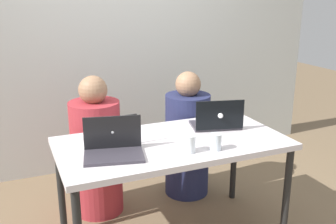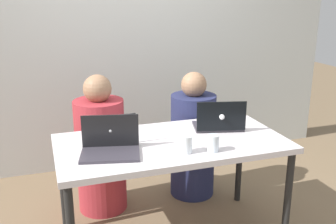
{
  "view_description": "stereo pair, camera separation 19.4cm",
  "coord_description": "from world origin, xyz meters",
  "px_view_note": "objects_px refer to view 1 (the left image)",
  "views": [
    {
      "loc": [
        -0.99,
        -2.27,
        1.72
      ],
      "look_at": [
        0.0,
        0.08,
        0.94
      ],
      "focal_mm": 42.0,
      "sensor_mm": 36.0,
      "label": 1
    },
    {
      "loc": [
        -0.81,
        -2.34,
        1.72
      ],
      "look_at": [
        0.0,
        0.08,
        0.94
      ],
      "focal_mm": 42.0,
      "sensor_mm": 36.0,
      "label": 2
    }
  ],
  "objects_px": {
    "person_on_right": "(187,141)",
    "water_glass_right": "(216,143)",
    "person_on_left": "(97,153)",
    "water_glass_center": "(189,145)",
    "laptop_back_right": "(217,122)",
    "laptop_front_left": "(113,148)",
    "laptop_back_left": "(111,137)"
  },
  "relations": [
    {
      "from": "person_on_right",
      "to": "water_glass_right",
      "type": "bearing_deg",
      "value": 80.98
    },
    {
      "from": "person_on_left",
      "to": "water_glass_center",
      "type": "relative_size",
      "value": 10.06
    },
    {
      "from": "laptop_back_right",
      "to": "water_glass_right",
      "type": "height_order",
      "value": "laptop_back_right"
    },
    {
      "from": "laptop_front_left",
      "to": "water_glass_right",
      "type": "xyz_separation_m",
      "value": [
        0.62,
        -0.17,
        -0.0
      ]
    },
    {
      "from": "laptop_back_left",
      "to": "laptop_back_right",
      "type": "xyz_separation_m",
      "value": [
        0.8,
        0.01,
        0.0
      ]
    },
    {
      "from": "laptop_back_right",
      "to": "water_glass_center",
      "type": "distance_m",
      "value": 0.51
    },
    {
      "from": "person_on_right",
      "to": "water_glass_right",
      "type": "height_order",
      "value": "person_on_right"
    },
    {
      "from": "water_glass_right",
      "to": "water_glass_center",
      "type": "xyz_separation_m",
      "value": [
        -0.17,
        0.03,
        0.0
      ]
    },
    {
      "from": "laptop_back_left",
      "to": "water_glass_center",
      "type": "distance_m",
      "value": 0.53
    },
    {
      "from": "person_on_left",
      "to": "laptop_back_right",
      "type": "height_order",
      "value": "person_on_left"
    },
    {
      "from": "laptop_back_left",
      "to": "person_on_left",
      "type": "bearing_deg",
      "value": -92.3
    },
    {
      "from": "water_glass_center",
      "to": "laptop_front_left",
      "type": "bearing_deg",
      "value": 162.93
    },
    {
      "from": "laptop_front_left",
      "to": "water_glass_right",
      "type": "height_order",
      "value": "laptop_front_left"
    },
    {
      "from": "laptop_back_left",
      "to": "water_glass_center",
      "type": "bearing_deg",
      "value": 139.77
    },
    {
      "from": "person_on_right",
      "to": "laptop_front_left",
      "type": "height_order",
      "value": "person_on_right"
    },
    {
      "from": "laptop_back_right",
      "to": "water_glass_right",
      "type": "bearing_deg",
      "value": 73.42
    },
    {
      "from": "person_on_right",
      "to": "water_glass_center",
      "type": "xyz_separation_m",
      "value": [
        -0.38,
        -0.82,
        0.32
      ]
    },
    {
      "from": "person_on_left",
      "to": "person_on_right",
      "type": "bearing_deg",
      "value": -167.26
    },
    {
      "from": "laptop_front_left",
      "to": "water_glass_center",
      "type": "height_order",
      "value": "laptop_front_left"
    },
    {
      "from": "laptop_back_right",
      "to": "water_glass_center",
      "type": "bearing_deg",
      "value": 54.7
    },
    {
      "from": "laptop_front_left",
      "to": "water_glass_center",
      "type": "xyz_separation_m",
      "value": [
        0.45,
        -0.14,
        -0.0
      ]
    },
    {
      "from": "person_on_left",
      "to": "laptop_front_left",
      "type": "xyz_separation_m",
      "value": [
        -0.03,
        -0.68,
        0.31
      ]
    },
    {
      "from": "person_on_left",
      "to": "laptop_back_right",
      "type": "xyz_separation_m",
      "value": [
        0.8,
        -0.48,
        0.31
      ]
    },
    {
      "from": "water_glass_center",
      "to": "person_on_right",
      "type": "bearing_deg",
      "value": 65.03
    },
    {
      "from": "person_on_left",
      "to": "water_glass_right",
      "type": "relative_size",
      "value": 10.47
    },
    {
      "from": "person_on_right",
      "to": "laptop_back_left",
      "type": "relative_size",
      "value": 3.35
    },
    {
      "from": "person_on_left",
      "to": "laptop_front_left",
      "type": "bearing_deg",
      "value": 99.84
    },
    {
      "from": "person_on_left",
      "to": "laptop_back_left",
      "type": "xyz_separation_m",
      "value": [
        -0.0,
        -0.49,
        0.31
      ]
    },
    {
      "from": "person_on_left",
      "to": "water_glass_right",
      "type": "height_order",
      "value": "person_on_left"
    },
    {
      "from": "laptop_back_left",
      "to": "water_glass_right",
      "type": "distance_m",
      "value": 0.69
    },
    {
      "from": "person_on_right",
      "to": "laptop_back_right",
      "type": "xyz_separation_m",
      "value": [
        0.0,
        -0.48,
        0.32
      ]
    },
    {
      "from": "person_on_right",
      "to": "laptop_front_left",
      "type": "xyz_separation_m",
      "value": [
        -0.83,
        -0.68,
        0.32
      ]
    }
  ]
}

